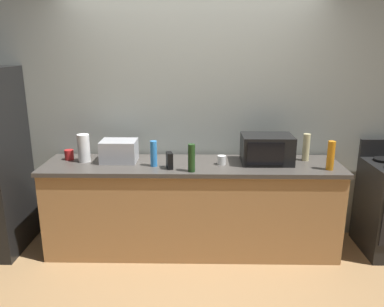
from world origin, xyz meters
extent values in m
plane|color=#A87F51|center=(0.00, 0.00, 0.00)|extent=(8.00, 8.00, 0.00)
cube|color=#9EA399|center=(0.00, 0.81, 1.35)|extent=(6.40, 0.10, 2.70)
cube|color=#B27F4C|center=(0.00, 0.40, 0.43)|extent=(2.80, 0.60, 0.86)
cube|color=#47423D|center=(0.00, 0.40, 0.88)|extent=(2.84, 0.64, 0.04)
cylinder|color=black|center=(1.87, 0.52, 0.91)|extent=(0.18, 0.18, 0.02)
cube|color=black|center=(0.72, 0.45, 1.04)|extent=(0.48, 0.34, 0.27)
cube|color=black|center=(0.68, 0.28, 1.04)|extent=(0.34, 0.01, 0.21)
cube|color=#B7BABF|center=(-0.71, 0.46, 1.01)|extent=(0.34, 0.26, 0.21)
cylinder|color=white|center=(-1.05, 0.45, 1.04)|extent=(0.12, 0.12, 0.27)
cube|color=black|center=(-0.20, 0.25, 0.98)|extent=(0.07, 0.12, 0.15)
cylinder|color=#338CE5|center=(-0.35, 0.32, 1.02)|extent=(0.06, 0.06, 0.24)
cylinder|color=beige|center=(1.11, 0.53, 1.03)|extent=(0.07, 0.07, 0.27)
cylinder|color=orange|center=(1.25, 0.24, 1.03)|extent=(0.07, 0.07, 0.27)
cylinder|color=#1E3F19|center=(0.00, 0.16, 1.03)|extent=(0.06, 0.06, 0.25)
cylinder|color=white|center=(0.28, 0.38, 0.94)|extent=(0.08, 0.08, 0.09)
cylinder|color=red|center=(-1.22, 0.51, 0.95)|extent=(0.09, 0.09, 0.10)
camera|label=1|loc=(0.06, -3.09, 1.98)|focal=35.79mm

